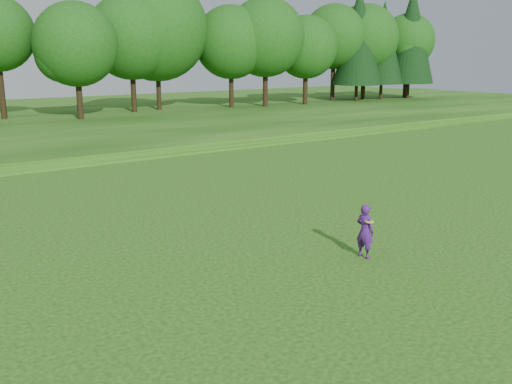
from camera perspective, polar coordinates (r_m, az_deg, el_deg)
ground at (r=13.85m, az=2.15°, el=-10.86°), size 140.00×140.00×0.00m
walking_path at (r=31.47m, az=-20.66°, el=2.26°), size 130.00×1.60×0.04m
woman at (r=16.70m, az=10.85°, el=-3.85°), size 0.45×0.62×1.59m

